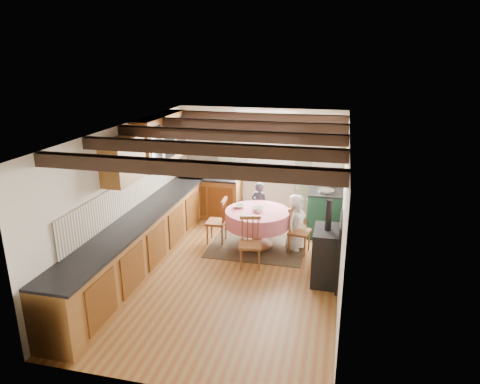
% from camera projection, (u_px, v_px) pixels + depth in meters
% --- Properties ---
extents(floor, '(3.60, 5.50, 0.00)m').
position_uv_depth(floor, '(229.00, 271.00, 7.35)').
color(floor, olive).
rests_on(floor, ground).
extents(ceiling, '(3.60, 5.50, 0.00)m').
position_uv_depth(ceiling, '(228.00, 129.00, 6.61)').
color(ceiling, white).
rests_on(ceiling, ground).
extents(wall_back, '(3.60, 0.00, 2.40)m').
position_uv_depth(wall_back, '(261.00, 163.00, 9.53)').
color(wall_back, silver).
rests_on(wall_back, ground).
extents(wall_front, '(3.60, 0.00, 2.40)m').
position_uv_depth(wall_front, '(160.00, 291.00, 4.43)').
color(wall_front, silver).
rests_on(wall_front, ground).
extents(wall_left, '(0.00, 5.50, 2.40)m').
position_uv_depth(wall_left, '(126.00, 196.00, 7.37)').
color(wall_left, silver).
rests_on(wall_left, ground).
extents(wall_right, '(0.00, 5.50, 2.40)m').
position_uv_depth(wall_right, '(344.00, 213.00, 6.58)').
color(wall_right, silver).
rests_on(wall_right, ground).
extents(beam_a, '(3.60, 0.16, 0.16)m').
position_uv_depth(beam_a, '(181.00, 168.00, 4.79)').
color(beam_a, black).
rests_on(beam_a, ceiling).
extents(beam_b, '(3.60, 0.16, 0.16)m').
position_uv_depth(beam_b, '(208.00, 149.00, 5.71)').
color(beam_b, black).
rests_on(beam_b, ceiling).
extents(beam_c, '(3.60, 0.16, 0.16)m').
position_uv_depth(beam_c, '(228.00, 135.00, 6.64)').
color(beam_c, black).
rests_on(beam_c, ceiling).
extents(beam_d, '(3.60, 0.16, 0.16)m').
position_uv_depth(beam_d, '(243.00, 125.00, 7.56)').
color(beam_d, black).
rests_on(beam_d, ceiling).
extents(beam_e, '(3.60, 0.16, 0.16)m').
position_uv_depth(beam_e, '(254.00, 117.00, 8.49)').
color(beam_e, black).
rests_on(beam_e, ceiling).
extents(splash_left, '(0.02, 4.50, 0.55)m').
position_uv_depth(splash_left, '(135.00, 191.00, 7.65)').
color(splash_left, beige).
rests_on(splash_left, wall_left).
extents(splash_back, '(1.40, 0.02, 0.55)m').
position_uv_depth(splash_back, '(216.00, 161.00, 9.73)').
color(splash_back, beige).
rests_on(splash_back, wall_back).
extents(base_cabinet_left, '(0.60, 5.30, 0.88)m').
position_uv_depth(base_cabinet_left, '(145.00, 239.00, 7.54)').
color(base_cabinet_left, brown).
rests_on(base_cabinet_left, floor).
extents(base_cabinet_back, '(1.30, 0.60, 0.88)m').
position_uv_depth(base_cabinet_back, '(211.00, 197.00, 9.71)').
color(base_cabinet_back, brown).
rests_on(base_cabinet_back, floor).
extents(worktop_left, '(0.64, 5.30, 0.04)m').
position_uv_depth(worktop_left, '(144.00, 214.00, 7.40)').
color(worktop_left, black).
rests_on(worktop_left, base_cabinet_left).
extents(worktop_back, '(1.30, 0.64, 0.04)m').
position_uv_depth(worktop_back, '(211.00, 177.00, 9.55)').
color(worktop_back, black).
rests_on(worktop_back, base_cabinet_back).
extents(wall_cabinet_glass, '(0.34, 1.80, 0.90)m').
position_uv_depth(wall_cabinet_glass, '(161.00, 139.00, 8.22)').
color(wall_cabinet_glass, brown).
rests_on(wall_cabinet_glass, wall_left).
extents(wall_cabinet_solid, '(0.34, 0.90, 0.70)m').
position_uv_depth(wall_cabinet_solid, '(123.00, 160.00, 6.84)').
color(wall_cabinet_solid, brown).
rests_on(wall_cabinet_solid, wall_left).
extents(window_frame, '(1.34, 0.03, 1.54)m').
position_uv_depth(window_frame, '(265.00, 146.00, 9.37)').
color(window_frame, white).
rests_on(window_frame, wall_back).
extents(window_pane, '(1.20, 0.01, 1.40)m').
position_uv_depth(window_pane, '(265.00, 146.00, 9.37)').
color(window_pane, white).
rests_on(window_pane, wall_back).
extents(curtain_left, '(0.35, 0.10, 2.10)m').
position_uv_depth(curtain_left, '(226.00, 167.00, 9.63)').
color(curtain_left, '#8DA37E').
rests_on(curtain_left, wall_back).
extents(curtain_right, '(0.35, 0.10, 2.10)m').
position_uv_depth(curtain_right, '(304.00, 171.00, 9.25)').
color(curtain_right, '#8DA37E').
rests_on(curtain_right, wall_back).
extents(curtain_rod, '(2.00, 0.03, 0.03)m').
position_uv_depth(curtain_rod, '(265.00, 118.00, 9.10)').
color(curtain_rod, black).
rests_on(curtain_rod, wall_back).
extents(wall_picture, '(0.04, 0.50, 0.60)m').
position_uv_depth(wall_picture, '(345.00, 149.00, 8.57)').
color(wall_picture, gold).
rests_on(wall_picture, wall_right).
extents(wall_plate, '(0.30, 0.02, 0.30)m').
position_uv_depth(wall_plate, '(310.00, 143.00, 9.11)').
color(wall_plate, silver).
rests_on(wall_plate, wall_back).
extents(rug, '(1.79, 1.39, 0.01)m').
position_uv_depth(rug, '(257.00, 246.00, 8.27)').
color(rug, '#352517').
rests_on(rug, floor).
extents(dining_table, '(1.20, 1.20, 0.73)m').
position_uv_depth(dining_table, '(257.00, 229.00, 8.16)').
color(dining_table, pink).
rests_on(dining_table, floor).
extents(chair_near, '(0.45, 0.47, 0.88)m').
position_uv_depth(chair_near, '(250.00, 243.00, 7.36)').
color(chair_near, brown).
rests_on(chair_near, floor).
extents(chair_left, '(0.41, 0.39, 0.89)m').
position_uv_depth(chair_left, '(216.00, 220.00, 8.34)').
color(chair_left, brown).
rests_on(chair_left, floor).
extents(chair_right, '(0.46, 0.44, 0.89)m').
position_uv_depth(chair_right, '(300.00, 230.00, 7.90)').
color(chair_right, brown).
rests_on(chair_right, floor).
extents(aga_range, '(0.66, 1.02, 0.94)m').
position_uv_depth(aga_range, '(325.00, 210.00, 8.81)').
color(aga_range, '#143625').
rests_on(aga_range, floor).
extents(cast_iron_stove, '(0.41, 0.69, 1.38)m').
position_uv_depth(cast_iron_stove, '(327.00, 241.00, 6.84)').
color(cast_iron_stove, black).
rests_on(cast_iron_stove, floor).
extents(child_far, '(0.43, 0.35, 1.03)m').
position_uv_depth(child_far, '(259.00, 206.00, 8.89)').
color(child_far, '#32353F').
rests_on(child_far, floor).
extents(child_right, '(0.49, 0.60, 1.07)m').
position_uv_depth(child_right, '(295.00, 222.00, 8.02)').
color(child_right, silver).
rests_on(child_right, floor).
extents(bowl_a, '(0.29, 0.29, 0.05)m').
position_uv_depth(bowl_a, '(239.00, 206.00, 8.21)').
color(bowl_a, silver).
rests_on(bowl_a, dining_table).
extents(bowl_b, '(0.30, 0.30, 0.07)m').
position_uv_depth(bowl_b, '(258.00, 209.00, 8.05)').
color(bowl_b, silver).
rests_on(bowl_b, dining_table).
extents(cup, '(0.14, 0.14, 0.10)m').
position_uv_depth(cup, '(258.00, 210.00, 7.92)').
color(cup, silver).
rests_on(cup, dining_table).
extents(canister_tall, '(0.15, 0.15, 0.25)m').
position_uv_depth(canister_tall, '(196.00, 169.00, 9.66)').
color(canister_tall, '#262628').
rests_on(canister_tall, worktop_back).
extents(canister_wide, '(0.19, 0.19, 0.21)m').
position_uv_depth(canister_wide, '(211.00, 171.00, 9.56)').
color(canister_wide, '#262628').
rests_on(canister_wide, worktop_back).
extents(canister_slim, '(0.11, 0.11, 0.31)m').
position_uv_depth(canister_slim, '(216.00, 171.00, 9.41)').
color(canister_slim, '#262628').
rests_on(canister_slim, worktop_back).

